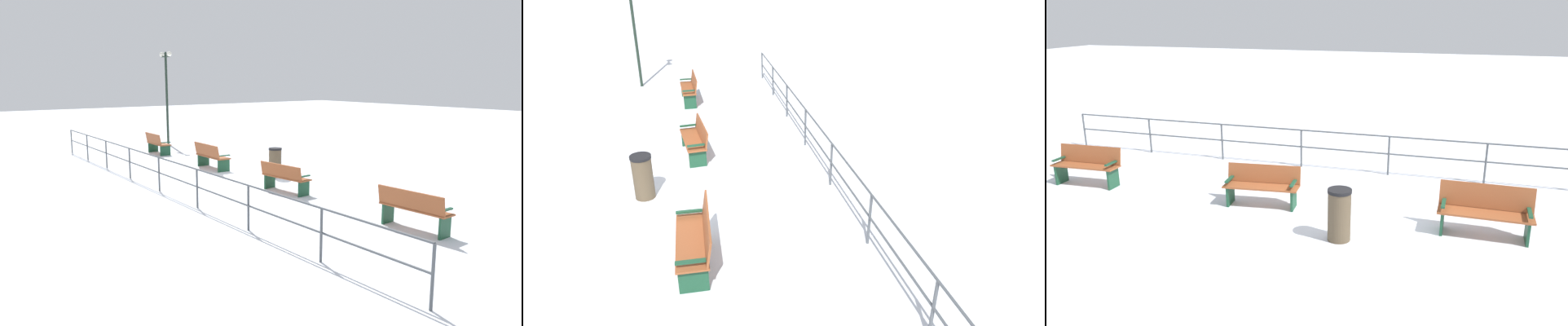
% 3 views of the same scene
% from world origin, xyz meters
% --- Properties ---
extents(ground_plane, '(80.00, 80.00, 0.00)m').
position_xyz_m(ground_plane, '(0.00, 0.00, 0.00)').
color(ground_plane, white).
rests_on(ground_plane, ground).
extents(bench_nearest, '(0.56, 1.63, 0.90)m').
position_xyz_m(bench_nearest, '(-0.13, -6.61, 0.49)').
color(bench_nearest, brown).
rests_on(bench_nearest, ground).
extents(bench_second, '(0.68, 1.62, 0.84)m').
position_xyz_m(bench_second, '(-0.14, -2.21, 0.45)').
color(bench_second, brown).
rests_on(bench_second, ground).
extents(bench_third, '(0.59, 1.67, 0.92)m').
position_xyz_m(bench_third, '(0.02, 2.20, 0.47)').
color(bench_third, brown).
rests_on(bench_third, ground).
extents(waterfront_railing, '(0.05, 18.24, 1.00)m').
position_xyz_m(waterfront_railing, '(-2.96, 0.00, 0.69)').
color(waterfront_railing, '#4C5156').
rests_on(waterfront_railing, ground).
extents(trash_bin, '(0.43, 0.43, 0.96)m').
position_xyz_m(trash_bin, '(1.01, -0.27, 0.48)').
color(trash_bin, brown).
rests_on(trash_bin, ground).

